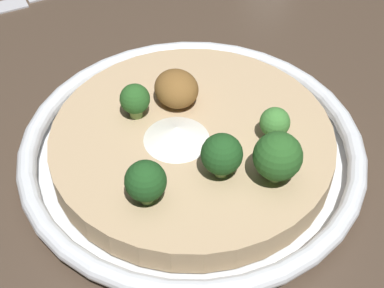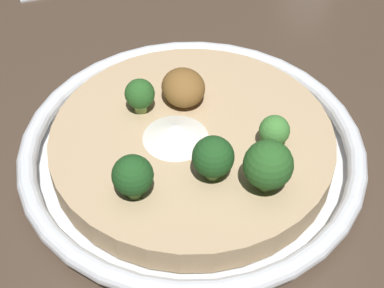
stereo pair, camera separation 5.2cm
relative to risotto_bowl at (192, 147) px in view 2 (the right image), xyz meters
name	(u,v)px [view 2 (the right image)]	position (x,y,z in m)	size (l,w,h in m)	color
ground_plane	(192,159)	(0.00, 0.00, -0.02)	(6.00, 6.00, 0.00)	#47382B
risotto_bowl	(192,147)	(0.00, 0.00, 0.00)	(0.31, 0.31, 0.03)	silver
cheese_sprinkle	(177,134)	(0.00, -0.02, 0.02)	(0.06, 0.06, 0.01)	white
crispy_onion_garnish	(183,87)	(-0.05, 0.01, 0.03)	(0.04, 0.04, 0.03)	brown
broccoli_back	(274,131)	(0.04, 0.06, 0.03)	(0.03, 0.03, 0.03)	#84A856
broccoli_front_right	(133,176)	(0.05, -0.07, 0.04)	(0.03, 0.03, 0.04)	#668E47
broccoli_right	(210,158)	(0.05, 0.00, 0.04)	(0.03, 0.03, 0.04)	#84A856
broccoli_front_left	(140,95)	(-0.04, -0.03, 0.04)	(0.03, 0.03, 0.03)	#84A856
broccoli_back_right	(268,165)	(0.08, 0.04, 0.04)	(0.04, 0.04, 0.05)	#84A856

